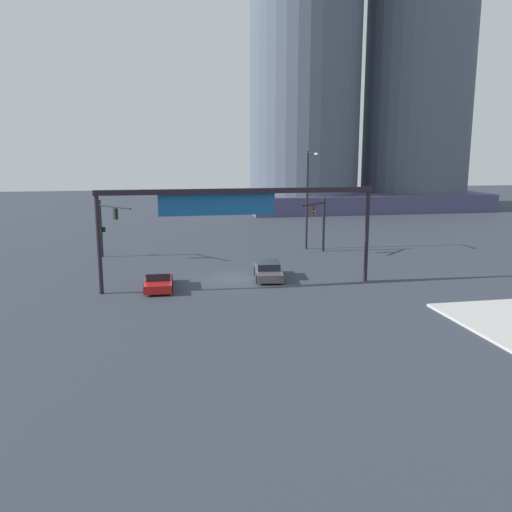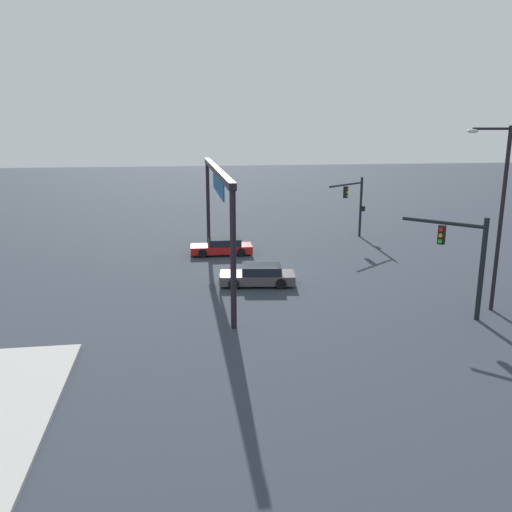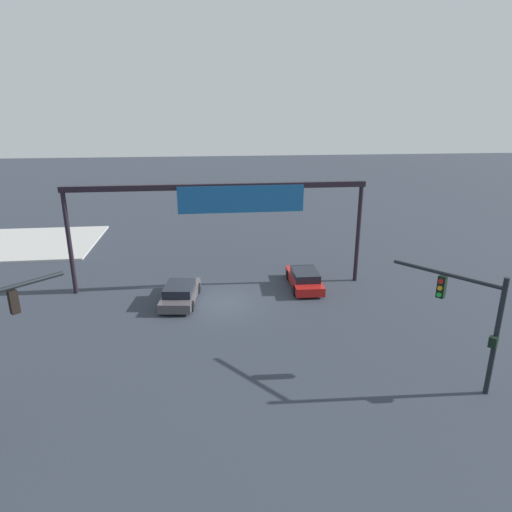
% 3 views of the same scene
% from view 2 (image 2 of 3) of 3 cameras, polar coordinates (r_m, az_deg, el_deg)
% --- Properties ---
extents(ground_plane, '(190.94, 190.94, 0.00)m').
position_cam_2_polar(ground_plane, '(34.23, 0.54, -1.86)').
color(ground_plane, '#303641').
extents(traffic_signal_near_corner, '(2.97, 4.00, 5.08)m').
position_cam_2_polar(traffic_signal_near_corner, '(45.10, 10.58, 6.06)').
color(traffic_signal_near_corner, black).
rests_on(traffic_signal_near_corner, ground).
extents(traffic_signal_opposite_side, '(3.20, 3.00, 5.07)m').
position_cam_2_polar(traffic_signal_opposite_side, '(27.70, 21.56, 0.46)').
color(traffic_signal_opposite_side, black).
rests_on(traffic_signal_opposite_side, ground).
extents(streetlamp_curved_arm, '(0.45, 2.47, 9.28)m').
position_cam_2_polar(streetlamp_curved_arm, '(28.79, 24.61, 4.70)').
color(streetlamp_curved_arm, black).
rests_on(streetlamp_curved_arm, ground).
extents(overhead_sign_gantry, '(18.89, 0.43, 6.83)m').
position_cam_2_polar(overhead_sign_gantry, '(33.17, -4.23, 7.59)').
color(overhead_sign_gantry, black).
rests_on(overhead_sign_gantry, ground).
extents(sedan_car_approaching, '(2.45, 4.65, 1.21)m').
position_cam_2_polar(sedan_car_approaching, '(31.58, 0.26, -2.12)').
color(sedan_car_approaching, '#4C484C').
rests_on(sedan_car_approaching, ground).
extents(sedan_car_waiting_far, '(2.02, 4.56, 1.21)m').
position_cam_2_polar(sedan_car_waiting_far, '(39.15, -3.66, 0.99)').
color(sedan_car_waiting_far, red).
rests_on(sedan_car_waiting_far, ground).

